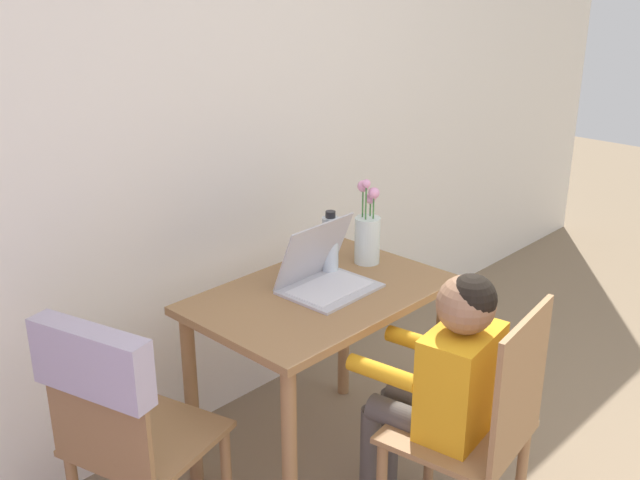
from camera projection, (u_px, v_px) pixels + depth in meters
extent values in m
cube|color=white|center=(201.00, 122.00, 2.83)|extent=(6.40, 0.05, 2.50)
cube|color=olive|center=(321.00, 295.00, 2.68)|extent=(0.92, 0.60, 0.03)
cylinder|color=olive|center=(290.00, 461.00, 2.36)|extent=(0.05, 0.05, 0.68)
cylinder|color=olive|center=(440.00, 364.00, 2.92)|extent=(0.05, 0.05, 0.68)
cylinder|color=olive|center=(192.00, 400.00, 2.69)|extent=(0.05, 0.05, 0.68)
cylinder|color=olive|center=(344.00, 324.00, 3.25)|extent=(0.05, 0.05, 0.68)
cube|color=olive|center=(456.00, 432.00, 2.39)|extent=(0.45, 0.45, 0.02)
cube|color=olive|center=(521.00, 386.00, 2.20)|extent=(0.38, 0.07, 0.45)
cylinder|color=olive|center=(430.00, 442.00, 2.69)|extent=(0.04, 0.04, 0.40)
cylinder|color=olive|center=(521.00, 478.00, 2.50)|extent=(0.04, 0.04, 0.40)
cube|color=olive|center=(148.00, 438.00, 2.36)|extent=(0.49, 0.49, 0.02)
cube|color=olive|center=(96.00, 404.00, 2.12)|extent=(0.11, 0.37, 0.45)
cylinder|color=olive|center=(227.00, 479.00, 2.50)|extent=(0.04, 0.04, 0.40)
cylinder|color=olive|center=(148.00, 449.00, 2.65)|extent=(0.04, 0.04, 0.40)
cube|color=#ADA3B7|center=(91.00, 361.00, 2.07)|extent=(0.18, 0.40, 0.20)
cube|color=orange|center=(460.00, 382.00, 2.33)|extent=(0.31, 0.22, 0.35)
sphere|color=#936B4C|center=(466.00, 305.00, 2.23)|extent=(0.18, 0.18, 0.18)
sphere|color=black|center=(471.00, 299.00, 2.21)|extent=(0.15, 0.15, 0.15)
cylinder|color=#4C4742|center=(427.00, 402.00, 2.51)|extent=(0.13, 0.29, 0.09)
cylinder|color=#4C4742|center=(408.00, 420.00, 2.41)|extent=(0.13, 0.29, 0.09)
cylinder|color=#4C4742|center=(389.00, 443.00, 2.66)|extent=(0.08, 0.08, 0.42)
cylinder|color=#4C4742|center=(370.00, 462.00, 2.57)|extent=(0.08, 0.08, 0.42)
cylinder|color=orange|center=(419.00, 342.00, 2.52)|extent=(0.09, 0.25, 0.06)
cylinder|color=orange|center=(382.00, 373.00, 2.34)|extent=(0.09, 0.25, 0.06)
cube|color=#B2B2B7|center=(330.00, 289.00, 2.68)|extent=(0.33, 0.26, 0.01)
cube|color=silver|center=(330.00, 287.00, 2.68)|extent=(0.29, 0.18, 0.00)
cube|color=#B2B2B7|center=(314.00, 252.00, 2.69)|extent=(0.32, 0.11, 0.24)
cube|color=black|center=(313.00, 251.00, 2.69)|extent=(0.29, 0.09, 0.21)
cylinder|color=silver|center=(367.00, 240.00, 2.90)|extent=(0.10, 0.10, 0.18)
cylinder|color=#3D7A38|center=(370.00, 225.00, 2.90)|extent=(0.01, 0.01, 0.22)
sphere|color=#EA9EC6|center=(371.00, 198.00, 2.86)|extent=(0.04, 0.04, 0.04)
cylinder|color=#3D7A38|center=(362.00, 220.00, 2.88)|extent=(0.01, 0.01, 0.27)
sphere|color=#EA9EC6|center=(363.00, 186.00, 2.83)|extent=(0.04, 0.04, 0.04)
cylinder|color=#3D7A38|center=(366.00, 220.00, 2.85)|extent=(0.01, 0.01, 0.29)
sphere|color=#EA9EC6|center=(366.00, 184.00, 2.79)|extent=(0.03, 0.03, 0.03)
cylinder|color=#3D7A38|center=(373.00, 224.00, 2.86)|extent=(0.01, 0.01, 0.25)
sphere|color=#EA9EC6|center=(374.00, 193.00, 2.82)|extent=(0.04, 0.04, 0.04)
cylinder|color=silver|center=(330.00, 245.00, 2.80)|extent=(0.06, 0.06, 0.22)
cylinder|color=#262628|center=(330.00, 214.00, 2.75)|extent=(0.04, 0.04, 0.02)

